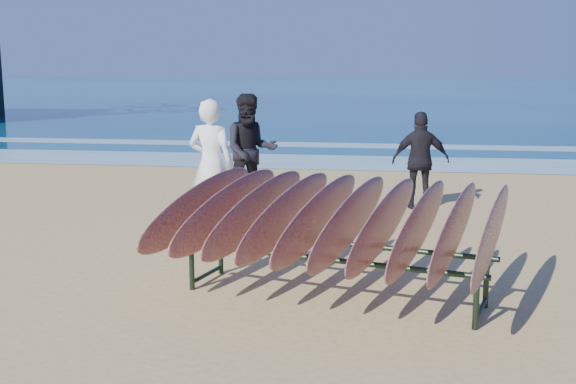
{
  "coord_description": "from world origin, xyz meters",
  "views": [
    {
      "loc": [
        1.13,
        -7.1,
        2.41
      ],
      "look_at": [
        0.0,
        0.8,
        0.95
      ],
      "focal_mm": 45.0,
      "sensor_mm": 36.0,
      "label": 1
    }
  ],
  "objects_px": {
    "surfboard_rack": "(334,220)",
    "person_white": "(211,164)",
    "person_dark_a": "(250,151)",
    "person_dark_b": "(421,160)"
  },
  "relations": [
    {
      "from": "person_dark_a",
      "to": "person_dark_b",
      "type": "height_order",
      "value": "person_dark_a"
    },
    {
      "from": "person_dark_b",
      "to": "person_dark_a",
      "type": "bearing_deg",
      "value": -2.53
    },
    {
      "from": "person_white",
      "to": "person_dark_a",
      "type": "bearing_deg",
      "value": -87.96
    },
    {
      "from": "person_white",
      "to": "person_dark_b",
      "type": "xyz_separation_m",
      "value": [
        3.05,
        1.86,
        -0.14
      ]
    },
    {
      "from": "surfboard_rack",
      "to": "person_white",
      "type": "bearing_deg",
      "value": 139.32
    },
    {
      "from": "person_white",
      "to": "surfboard_rack",
      "type": "bearing_deg",
      "value": 135.67
    },
    {
      "from": "surfboard_rack",
      "to": "person_dark_a",
      "type": "relative_size",
      "value": 1.97
    },
    {
      "from": "surfboard_rack",
      "to": "person_white",
      "type": "distance_m",
      "value": 3.55
    },
    {
      "from": "person_dark_a",
      "to": "person_dark_b",
      "type": "bearing_deg",
      "value": -14.32
    },
    {
      "from": "surfboard_rack",
      "to": "person_dark_b",
      "type": "relative_size",
      "value": 2.32
    }
  ]
}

